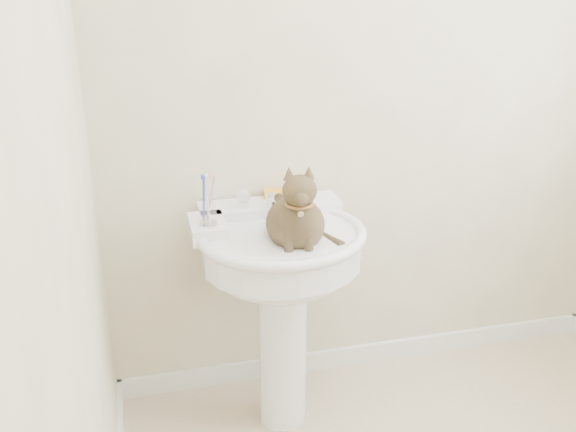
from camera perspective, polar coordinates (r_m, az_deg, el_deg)
wall_back at (r=2.69m, az=7.52°, el=10.34°), size 2.20×0.00×2.50m
wall_left at (r=1.47m, az=-18.18°, el=-1.51°), size 0.00×2.20×2.50m
baseboard_back at (r=3.17m, az=6.45°, el=-11.50°), size 2.20×0.02×0.09m
pedestal_sink at (r=2.49m, az=-0.57°, el=-4.48°), size 0.63×0.62×0.87m
faucet at (r=2.53m, az=-1.34°, el=1.70°), size 0.28×0.12×0.14m
soap_bar at (r=2.63m, az=-1.06°, el=1.89°), size 0.10×0.07×0.03m
toothbrush_cup at (r=2.38m, az=-6.80°, el=0.32°), size 0.07×0.07×0.18m
cat at (r=2.32m, az=0.77°, el=-0.27°), size 0.23×0.28×0.42m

